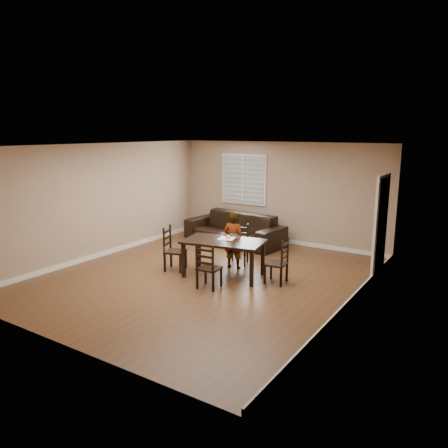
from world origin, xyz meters
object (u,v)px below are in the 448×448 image
(chair_right, at_px, (282,263))
(chair_far, at_px, (206,269))
(dining_table, at_px, (224,245))
(chair_near, at_px, (240,245))
(sofa, at_px, (234,228))
(chair_left, at_px, (170,250))
(child, at_px, (234,240))
(donut, at_px, (228,237))

(chair_right, bearing_deg, chair_far, -51.33)
(dining_table, relative_size, chair_near, 1.96)
(sofa, bearing_deg, dining_table, -56.20)
(chair_near, distance_m, chair_left, 1.61)
(chair_far, distance_m, child, 1.47)
(dining_table, xyz_separation_m, donut, (-0.02, 0.18, 0.11))
(child, bearing_deg, chair_left, 27.64)
(dining_table, relative_size, sofa, 0.65)
(chair_near, xyz_separation_m, chair_right, (1.43, -0.77, 0.00))
(chair_near, xyz_separation_m, sofa, (-1.04, 1.45, -0.01))
(chair_left, relative_size, child, 0.77)
(chair_near, xyz_separation_m, donut, (0.20, -0.82, 0.38))
(chair_near, bearing_deg, dining_table, -97.46)
(chair_far, bearing_deg, child, -84.55)
(chair_left, distance_m, donut, 1.33)
(chair_left, distance_m, child, 1.40)
(chair_right, relative_size, child, 0.73)
(chair_far, bearing_deg, chair_left, -28.44)
(sofa, bearing_deg, chair_near, -47.65)
(chair_right, distance_m, sofa, 3.33)
(dining_table, xyz_separation_m, chair_right, (1.21, 0.23, -0.26))
(chair_near, distance_m, chair_far, 1.89)
(chair_right, height_order, donut, chair_right)
(chair_near, bearing_deg, chair_left, -147.90)
(chair_near, distance_m, donut, 0.93)
(chair_left, bearing_deg, dining_table, -96.61)
(child, xyz_separation_m, donut, (0.10, -0.40, 0.16))
(chair_near, distance_m, sofa, 1.78)
(chair_right, bearing_deg, chair_near, -125.16)
(sofa, bearing_deg, child, -51.97)
(dining_table, height_order, donut, donut)
(chair_near, bearing_deg, donut, -95.88)
(chair_left, bearing_deg, donut, -88.33)
(donut, height_order, sofa, donut)
(chair_near, height_order, donut, chair_near)
(chair_far, relative_size, child, 0.72)
(chair_right, distance_m, donut, 1.29)
(dining_table, relative_size, donut, 16.08)
(chair_left, height_order, sofa, chair_left)
(chair_far, xyz_separation_m, sofa, (-1.41, 3.30, -0.01))
(child, height_order, donut, child)
(dining_table, bearing_deg, chair_near, 90.89)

